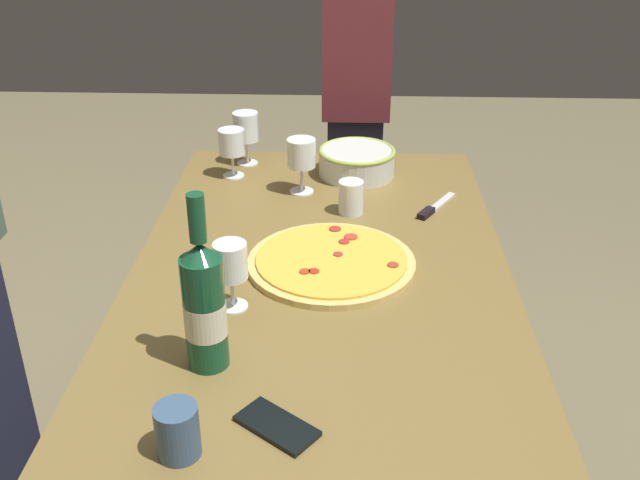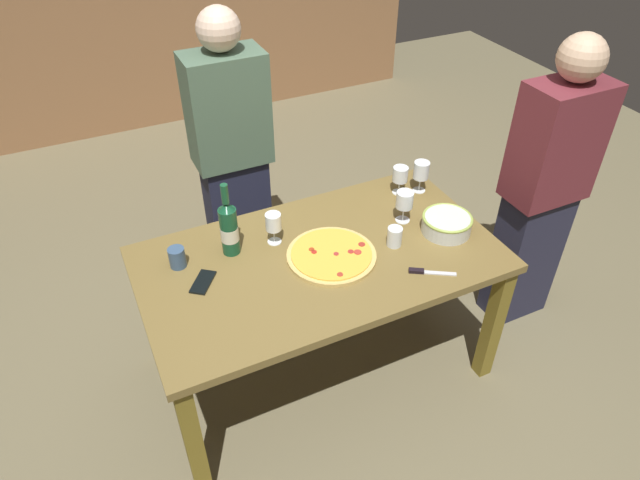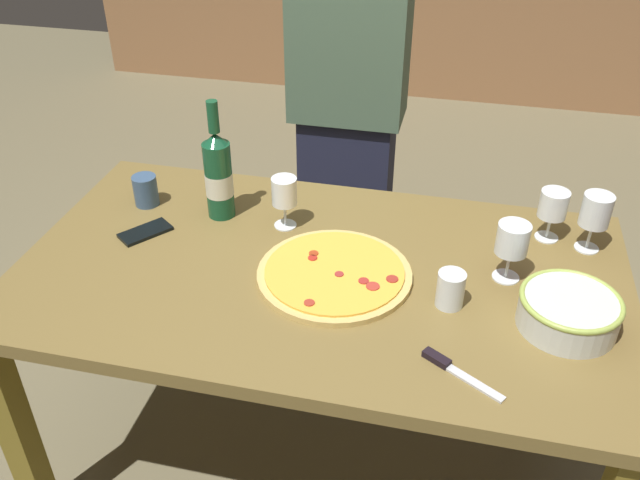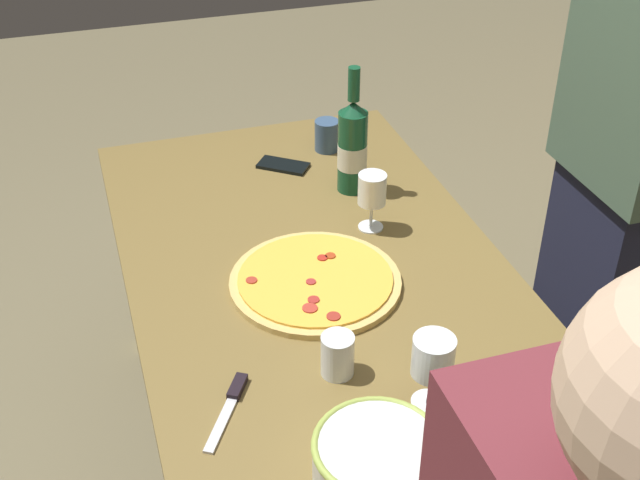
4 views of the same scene
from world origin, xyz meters
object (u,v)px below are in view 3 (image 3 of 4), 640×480
at_px(wine_glass_near_pizza, 512,242).
at_px(pizza_knife, 452,368).
at_px(cup_amber, 146,190).
at_px(cell_phone, 145,232).
at_px(person_guest_left, 348,110).
at_px(dining_table, 320,297).
at_px(pizza, 334,274).
at_px(cup_ceramic, 451,289).
at_px(serving_bowl, 569,311).
at_px(wine_glass_far_left, 284,194).
at_px(wine_bottle, 218,174).
at_px(wine_glass_by_bottle, 596,213).
at_px(wine_glass_far_right, 553,205).

height_order(wine_glass_near_pizza, pizza_knife, wine_glass_near_pizza).
xyz_separation_m(cup_amber, cell_phone, (0.06, -0.15, -0.04)).
bearing_deg(person_guest_left, cup_amber, -41.57).
xyz_separation_m(dining_table, pizza, (0.04, -0.03, 0.10)).
distance_m(cup_ceramic, person_guest_left, 1.07).
bearing_deg(serving_bowl, pizza_knife, -140.26).
distance_m(cup_amber, pizza_knife, 1.08).
height_order(wine_glass_far_left, pizza_knife, wine_glass_far_left).
distance_m(cup_ceramic, cell_phone, 0.87).
height_order(pizza, pizza_knife, pizza).
distance_m(wine_bottle, wine_glass_by_bottle, 1.04).
bearing_deg(cup_ceramic, cell_phone, 171.82).
height_order(pizza, wine_glass_far_left, wine_glass_far_left).
bearing_deg(cup_ceramic, wine_glass_near_pizza, 46.51).
relative_size(serving_bowl, cup_ceramic, 2.53).
relative_size(serving_bowl, cell_phone, 1.64).
relative_size(cup_ceramic, pizza_knife, 0.50).
bearing_deg(serving_bowl, wine_glass_by_bottle, 77.33).
height_order(cup_amber, person_guest_left, person_guest_left).
relative_size(dining_table, wine_glass_far_right, 10.71).
height_order(dining_table, cell_phone, cell_phone).
relative_size(pizza, wine_bottle, 1.13).
bearing_deg(wine_glass_far_right, cup_ceramic, -124.45).
bearing_deg(wine_bottle, wine_glass_near_pizza, -8.87).
xyz_separation_m(dining_table, wine_glass_near_pizza, (0.48, 0.07, 0.21)).
bearing_deg(person_guest_left, wine_glass_far_left, -9.94).
height_order(wine_glass_near_pizza, cup_ceramic, wine_glass_near_pizza).
distance_m(cup_amber, cup_ceramic, 0.97).
distance_m(cell_phone, person_guest_left, 0.95).
xyz_separation_m(wine_glass_near_pizza, wine_glass_by_bottle, (0.22, 0.19, 0.00)).
relative_size(wine_glass_near_pizza, wine_glass_far_left, 1.04).
height_order(serving_bowl, cup_ceramic, cup_ceramic).
distance_m(dining_table, pizza, 0.12).
relative_size(pizza, wine_glass_far_right, 2.69).
bearing_deg(wine_glass_far_left, wine_glass_far_right, 8.21).
distance_m(dining_table, cell_phone, 0.53).
height_order(wine_glass_far_left, person_guest_left, person_guest_left).
relative_size(wine_bottle, cell_phone, 2.48).
xyz_separation_m(wine_bottle, person_guest_left, (0.24, 0.70, -0.07)).
bearing_deg(pizza_knife, wine_glass_near_pizza, 72.95).
distance_m(wine_bottle, wine_glass_far_left, 0.20).
xyz_separation_m(wine_bottle, wine_glass_near_pizza, (0.82, -0.13, -0.02)).
bearing_deg(cup_ceramic, serving_bowl, -3.63).
distance_m(pizza_knife, person_guest_left, 1.28).
height_order(wine_glass_far_right, cell_phone, wine_glass_far_right).
bearing_deg(pizza_knife, cell_phone, 158.41).
bearing_deg(cup_amber, wine_glass_by_bottle, 2.33).
bearing_deg(wine_glass_far_right, cell_phone, -168.03).
relative_size(serving_bowl, pizza_knife, 1.27).
distance_m(dining_table, cup_ceramic, 0.38).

